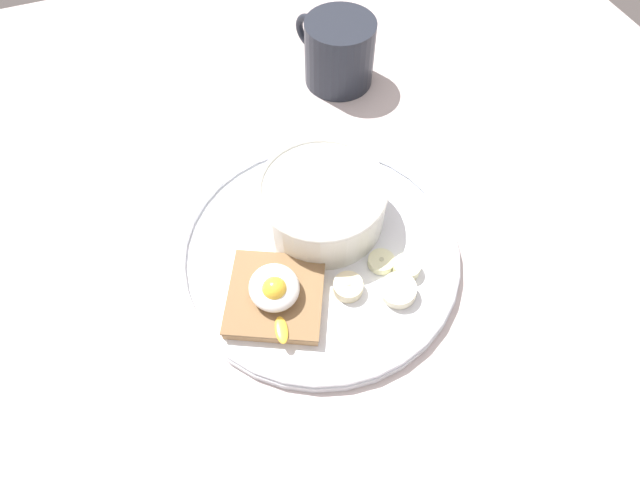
% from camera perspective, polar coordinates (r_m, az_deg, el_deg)
% --- Properties ---
extents(ground_plane, '(1.20, 1.20, 0.02)m').
position_cam_1_polar(ground_plane, '(0.55, -0.00, -2.26)').
color(ground_plane, beige).
rests_on(ground_plane, ground).
extents(plate, '(0.30, 0.30, 0.02)m').
position_cam_1_polar(plate, '(0.53, -0.00, -1.28)').
color(plate, white).
rests_on(plate, ground_plane).
extents(oatmeal_bowl, '(0.14, 0.14, 0.06)m').
position_cam_1_polar(oatmeal_bowl, '(0.53, 0.28, 4.29)').
color(oatmeal_bowl, white).
rests_on(oatmeal_bowl, plate).
extents(toast_slice, '(0.12, 0.12, 0.01)m').
position_cam_1_polar(toast_slice, '(0.50, -5.09, -6.39)').
color(toast_slice, olive).
rests_on(toast_slice, plate).
extents(poached_egg, '(0.08, 0.05, 0.03)m').
position_cam_1_polar(poached_egg, '(0.48, -5.24, -5.53)').
color(poached_egg, white).
rests_on(poached_egg, toast_slice).
extents(banana_slice_front, '(0.04, 0.04, 0.01)m').
position_cam_1_polar(banana_slice_front, '(0.52, 9.86, -3.13)').
color(banana_slice_front, '#F3F1BD').
rests_on(banana_slice_front, plate).
extents(banana_slice_left, '(0.04, 0.04, 0.01)m').
position_cam_1_polar(banana_slice_left, '(0.52, 7.01, -2.46)').
color(banana_slice_left, beige).
rests_on(banana_slice_left, plate).
extents(banana_slice_back, '(0.04, 0.04, 0.01)m').
position_cam_1_polar(banana_slice_back, '(0.50, 3.22, -5.38)').
color(banana_slice_back, beige).
rests_on(banana_slice_back, plate).
extents(banana_slice_right, '(0.04, 0.04, 0.02)m').
position_cam_1_polar(banana_slice_right, '(0.51, 8.96, -5.71)').
color(banana_slice_right, beige).
rests_on(banana_slice_right, plate).
extents(coffee_mug, '(0.12, 0.09, 0.09)m').
position_cam_1_polar(coffee_mug, '(0.70, 2.14, 20.73)').
color(coffee_mug, '#232731').
rests_on(coffee_mug, ground_plane).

